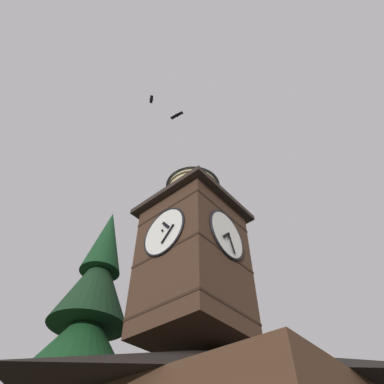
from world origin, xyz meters
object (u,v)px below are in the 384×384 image
(flying_bird_high, at_px, (151,99))
(flying_bird_low, at_px, (177,115))
(clock_tower, at_px, (193,247))
(pine_tree_behind, at_px, (78,365))

(flying_bird_high, bearing_deg, flying_bird_low, 89.33)
(flying_bird_high, relative_size, flying_bird_low, 0.76)
(flying_bird_low, bearing_deg, clock_tower, -153.68)
(clock_tower, relative_size, flying_bird_high, 17.36)
(clock_tower, distance_m, flying_bird_high, 11.06)
(clock_tower, xyz_separation_m, flying_bird_low, (3.01, 1.49, 5.93))
(clock_tower, bearing_deg, pine_tree_behind, -77.76)
(pine_tree_behind, relative_size, flying_bird_low, 20.22)
(flying_bird_low, bearing_deg, flying_bird_high, -90.67)
(flying_bird_high, bearing_deg, pine_tree_behind, -112.37)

